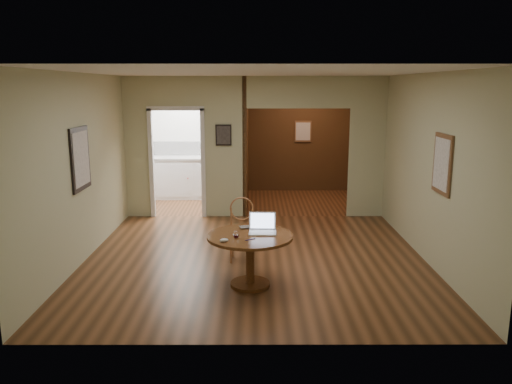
{
  "coord_description": "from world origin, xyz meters",
  "views": [
    {
      "loc": [
        0.0,
        -7.01,
        2.5
      ],
      "look_at": [
        0.01,
        -0.2,
        1.06
      ],
      "focal_mm": 35.0,
      "sensor_mm": 36.0,
      "label": 1
    }
  ],
  "objects_px": {
    "open_laptop": "(262,227)",
    "dining_table": "(250,248)",
    "closed_laptop": "(252,228)",
    "chair": "(241,225)"
  },
  "relations": [
    {
      "from": "chair",
      "to": "open_laptop",
      "type": "distance_m",
      "value": 0.98
    },
    {
      "from": "dining_table",
      "to": "chair",
      "type": "relative_size",
      "value": 1.18
    },
    {
      "from": "closed_laptop",
      "to": "open_laptop",
      "type": "bearing_deg",
      "value": -65.65
    },
    {
      "from": "dining_table",
      "to": "open_laptop",
      "type": "relative_size",
      "value": 3.08
    },
    {
      "from": "dining_table",
      "to": "open_laptop",
      "type": "height_order",
      "value": "open_laptop"
    },
    {
      "from": "open_laptop",
      "to": "closed_laptop",
      "type": "xyz_separation_m",
      "value": [
        -0.13,
        0.15,
        -0.05
      ]
    },
    {
      "from": "open_laptop",
      "to": "closed_laptop",
      "type": "height_order",
      "value": "open_laptop"
    },
    {
      "from": "open_laptop",
      "to": "dining_table",
      "type": "bearing_deg",
      "value": -138.83
    },
    {
      "from": "dining_table",
      "to": "chair",
      "type": "xyz_separation_m",
      "value": [
        -0.14,
        1.03,
        0.01
      ]
    },
    {
      "from": "dining_table",
      "to": "open_laptop",
      "type": "xyz_separation_m",
      "value": [
        0.16,
        0.13,
        0.24
      ]
    }
  ]
}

